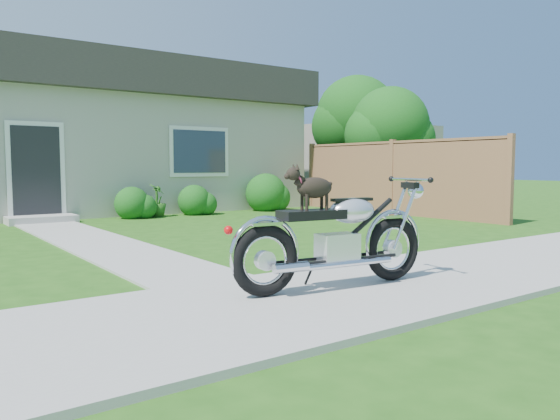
{
  "coord_description": "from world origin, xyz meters",
  "views": [
    {
      "loc": [
        -4.15,
        -3.88,
        1.24
      ],
      "look_at": [
        -0.64,
        1.0,
        0.75
      ],
      "focal_mm": 35.0,
      "sensor_mm": 36.0,
      "label": 1
    }
  ],
  "objects_px": {
    "potted_plant_right": "(157,200)",
    "motorcycle_with_dog": "(337,236)",
    "house": "(69,132)",
    "tree_far": "(361,121)",
    "fence": "(392,177)",
    "tree_near": "(395,130)"
  },
  "relations": [
    {
      "from": "tree_near",
      "to": "motorcycle_with_dog",
      "type": "relative_size",
      "value": 1.63
    },
    {
      "from": "fence",
      "to": "potted_plant_right",
      "type": "distance_m",
      "value": 5.92
    },
    {
      "from": "house",
      "to": "potted_plant_right",
      "type": "bearing_deg",
      "value": -72.08
    },
    {
      "from": "potted_plant_right",
      "to": "motorcycle_with_dog",
      "type": "height_order",
      "value": "motorcycle_with_dog"
    },
    {
      "from": "tree_far",
      "to": "potted_plant_right",
      "type": "xyz_separation_m",
      "value": [
        -8.16,
        -1.44,
        -2.39
      ]
    },
    {
      "from": "potted_plant_right",
      "to": "motorcycle_with_dog",
      "type": "relative_size",
      "value": 0.36
    },
    {
      "from": "fence",
      "to": "motorcycle_with_dog",
      "type": "relative_size",
      "value": 2.98
    },
    {
      "from": "motorcycle_with_dog",
      "to": "tree_far",
      "type": "bearing_deg",
      "value": 52.14
    },
    {
      "from": "tree_far",
      "to": "motorcycle_with_dog",
      "type": "height_order",
      "value": "tree_far"
    },
    {
      "from": "tree_near",
      "to": "motorcycle_with_dog",
      "type": "distance_m",
      "value": 11.82
    },
    {
      "from": "house",
      "to": "fence",
      "type": "xyz_separation_m",
      "value": [
        6.3,
        -6.24,
        -1.22
      ]
    },
    {
      "from": "tree_far",
      "to": "motorcycle_with_dog",
      "type": "distance_m",
      "value": 14.15
    },
    {
      "from": "house",
      "to": "potted_plant_right",
      "type": "relative_size",
      "value": 15.88
    },
    {
      "from": "tree_far",
      "to": "motorcycle_with_dog",
      "type": "xyz_separation_m",
      "value": [
        -9.88,
        -9.89,
        -2.23
      ]
    },
    {
      "from": "house",
      "to": "fence",
      "type": "height_order",
      "value": "house"
    },
    {
      "from": "potted_plant_right",
      "to": "fence",
      "type": "bearing_deg",
      "value": -28.36
    },
    {
      "from": "house",
      "to": "motorcycle_with_dog",
      "type": "xyz_separation_m",
      "value": [
        -0.6,
        -11.89,
        -1.6
      ]
    },
    {
      "from": "fence",
      "to": "tree_near",
      "type": "relative_size",
      "value": 1.83
    },
    {
      "from": "fence",
      "to": "tree_near",
      "type": "distance_m",
      "value": 3.1
    },
    {
      "from": "house",
      "to": "motorcycle_with_dog",
      "type": "distance_m",
      "value": 12.02
    },
    {
      "from": "house",
      "to": "motorcycle_with_dog",
      "type": "height_order",
      "value": "house"
    },
    {
      "from": "house",
      "to": "potted_plant_right",
      "type": "height_order",
      "value": "house"
    }
  ]
}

